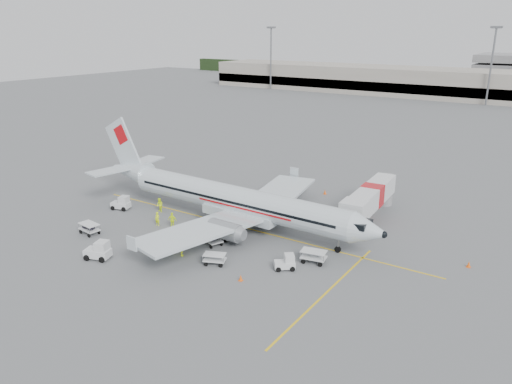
{
  "coord_description": "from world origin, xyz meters",
  "views": [
    {
      "loc": [
        29.89,
        -43.28,
        21.63
      ],
      "look_at": [
        0.0,
        2.0,
        3.8
      ],
      "focal_mm": 35.0,
      "sensor_mm": 36.0,
      "label": 1
    }
  ],
  "objects_px": {
    "jet_bridge": "(372,203)",
    "tug_aft": "(121,203)",
    "tug_mid": "(97,250)",
    "aircraft": "(236,182)",
    "belt_loader": "(218,228)",
    "tug_fore": "(285,262)"
  },
  "relations": [
    {
      "from": "jet_bridge",
      "to": "tug_aft",
      "type": "relative_size",
      "value": 7.11
    },
    {
      "from": "jet_bridge",
      "to": "tug_mid",
      "type": "height_order",
      "value": "jet_bridge"
    },
    {
      "from": "aircraft",
      "to": "jet_bridge",
      "type": "xyz_separation_m",
      "value": [
        12.22,
        10.33,
        -3.14
      ]
    },
    {
      "from": "jet_bridge",
      "to": "tug_mid",
      "type": "xyz_separation_m",
      "value": [
        -18.49,
        -25.04,
        -1.16
      ]
    },
    {
      "from": "belt_loader",
      "to": "tug_aft",
      "type": "height_order",
      "value": "belt_loader"
    },
    {
      "from": "belt_loader",
      "to": "tug_mid",
      "type": "bearing_deg",
      "value": -125.05
    },
    {
      "from": "aircraft",
      "to": "tug_aft",
      "type": "xyz_separation_m",
      "value": [
        -15.27,
        -3.62,
        -4.38
      ]
    },
    {
      "from": "tug_mid",
      "to": "jet_bridge",
      "type": "bearing_deg",
      "value": 34.45
    },
    {
      "from": "tug_fore",
      "to": "tug_mid",
      "type": "xyz_separation_m",
      "value": [
        -16.5,
        -8.2,
        0.2
      ]
    },
    {
      "from": "belt_loader",
      "to": "tug_mid",
      "type": "distance_m",
      "value": 12.66
    },
    {
      "from": "aircraft",
      "to": "tug_mid",
      "type": "bearing_deg",
      "value": -111.56
    },
    {
      "from": "tug_fore",
      "to": "tug_mid",
      "type": "relative_size",
      "value": 0.79
    },
    {
      "from": "jet_bridge",
      "to": "tug_fore",
      "type": "height_order",
      "value": "jet_bridge"
    },
    {
      "from": "aircraft",
      "to": "tug_mid",
      "type": "xyz_separation_m",
      "value": [
        -6.27,
        -14.71,
        -4.3
      ]
    },
    {
      "from": "tug_mid",
      "to": "belt_loader",
      "type": "bearing_deg",
      "value": 38.76
    },
    {
      "from": "jet_bridge",
      "to": "belt_loader",
      "type": "relative_size",
      "value": 3.71
    },
    {
      "from": "belt_loader",
      "to": "tug_aft",
      "type": "xyz_separation_m",
      "value": [
        -15.74,
        0.36,
        -0.3
      ]
    },
    {
      "from": "belt_loader",
      "to": "tug_aft",
      "type": "relative_size",
      "value": 1.92
    },
    {
      "from": "belt_loader",
      "to": "tug_mid",
      "type": "relative_size",
      "value": 1.76
    },
    {
      "from": "belt_loader",
      "to": "tug_fore",
      "type": "relative_size",
      "value": 2.23
    },
    {
      "from": "aircraft",
      "to": "jet_bridge",
      "type": "relative_size",
      "value": 2.37
    },
    {
      "from": "aircraft",
      "to": "tug_aft",
      "type": "height_order",
      "value": "aircraft"
    }
  ]
}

